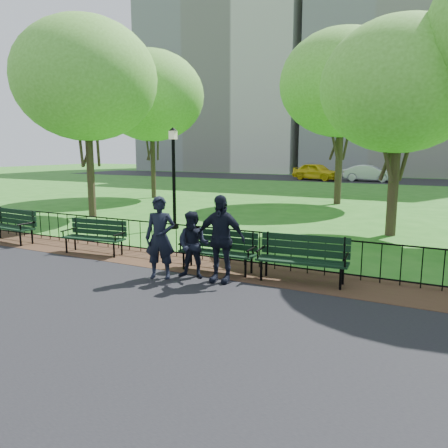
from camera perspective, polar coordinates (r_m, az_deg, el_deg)
The scene contains 21 objects.
ground at distance 9.69m, azimuth -7.78°, elevation -7.46°, with size 120.00×120.00×0.00m, color #276A1C.
asphalt_path at distance 7.35m, azimuth -23.62°, elevation -13.88°, with size 60.00×9.20×0.01m, color black.
dirt_strip at distance 10.89m, azimuth -3.24°, elevation -5.36°, with size 60.00×1.60×0.01m, color #312314.
far_street at distance 42.98m, azimuth 20.15°, elevation 5.35°, with size 70.00×9.00×0.01m, color black.
iron_fence at distance 11.20m, azimuth -1.96°, elevation -2.38°, with size 24.06×0.06×1.00m.
apartment_west at distance 62.75m, azimuth 1.11°, elevation 19.05°, with size 22.00×15.00×26.00m, color beige.
apartment_mid at distance 56.96m, azimuth 25.04°, elevation 21.19°, with size 24.00×15.00×30.00m, color silver.
park_bench_main at distance 10.33m, azimuth -2.63°, elevation -2.52°, with size 1.87×0.64×1.04m.
park_bench_left_a at distance 12.50m, azimuth -16.42°, elevation -1.11°, with size 1.84×0.75×1.02m.
park_bench_left_b at distance 15.02m, azimuth -25.94°, elevation 0.24°, with size 1.97×0.74×1.10m.
park_bench_right_a at distance 9.58m, azimuth 10.30°, elevation -3.82°, with size 1.99×0.78×1.10m.
lamppost at distance 15.77m, azimuth -6.58°, elevation 6.47°, with size 0.32×0.32×3.61m.
tree_near_w at distance 19.62m, azimuth -17.60°, elevation 17.53°, with size 5.85×5.85×8.15m.
tree_near_e at distance 15.54m, azimuth 21.97°, elevation 16.37°, with size 4.99×4.99×6.96m.
tree_mid_w at distance 26.42m, azimuth -9.49°, elevation 16.17°, with size 6.06×6.06×8.45m.
tree_far_c at distance 23.89m, azimuth 15.19°, elevation 17.29°, with size 6.33×6.33×8.83m.
person_left at distance 9.72m, azimuth -8.34°, elevation -1.77°, with size 0.67×0.44×1.83m, color black.
person_mid at distance 9.67m, azimuth -4.01°, elevation -2.75°, with size 0.73×0.38×1.50m, color black.
person_right at distance 9.35m, azimuth -0.51°, elevation -1.93°, with size 1.11×0.45×1.89m, color black.
taxi at distance 41.75m, azimuth 12.00°, elevation 6.72°, with size 1.87×4.64×1.58m, color gold.
sedan_silver at distance 41.17m, azimuth 18.50°, elevation 6.31°, with size 1.56×4.46×1.47m, color #B3B6BB.
Camera 1 is at (5.36, -7.55, 2.85)m, focal length 35.00 mm.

